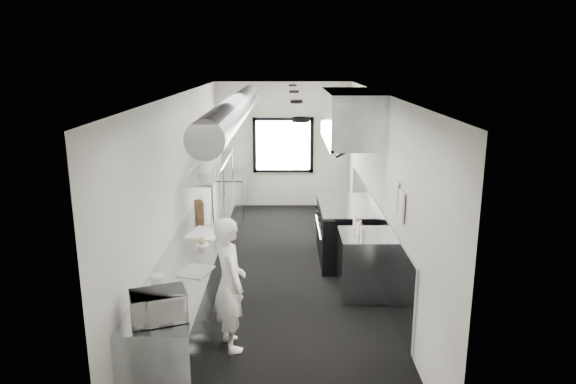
{
  "coord_description": "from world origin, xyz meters",
  "views": [
    {
      "loc": [
        0.07,
        -7.73,
        3.31
      ],
      "look_at": [
        0.1,
        -0.2,
        1.39
      ],
      "focal_mm": 32.95,
      "sensor_mm": 36.0,
      "label": 1
    }
  ],
  "objects_px": {
    "bottle_station": "(362,264)",
    "plate_stack_d": "(215,146)",
    "prep_counter": "(203,259)",
    "plate_stack_a": "(204,164)",
    "deli_tub_b": "(157,279)",
    "plate_stack_c": "(213,152)",
    "squeeze_bottle_e": "(355,222)",
    "pass_shelf": "(211,166)",
    "small_plate": "(202,245)",
    "deli_tub_a": "(157,280)",
    "plate_stack_b": "(208,157)",
    "far_work_table": "(229,195)",
    "exhaust_hood": "(351,117)",
    "microwave": "(159,306)",
    "range": "(344,232)",
    "knife_block": "(199,209)",
    "cutting_board": "(205,233)",
    "squeeze_bottle_b": "(362,232)",
    "line_cook": "(230,284)",
    "squeeze_bottle_a": "(363,236)",
    "squeeze_bottle_d": "(359,226)",
    "squeeze_bottle_c": "(358,229)"
  },
  "relations": [
    {
      "from": "prep_counter",
      "to": "squeeze_bottle_b",
      "type": "height_order",
      "value": "squeeze_bottle_b"
    },
    {
      "from": "squeeze_bottle_d",
      "to": "cutting_board",
      "type": "bearing_deg",
      "value": -177.84
    },
    {
      "from": "range",
      "to": "squeeze_bottle_b",
      "type": "relative_size",
      "value": 9.64
    },
    {
      "from": "bottle_station",
      "to": "plate_stack_d",
      "type": "distance_m",
      "value": 3.65
    },
    {
      "from": "prep_counter",
      "to": "line_cook",
      "type": "height_order",
      "value": "line_cook"
    },
    {
      "from": "exhaust_hood",
      "to": "microwave",
      "type": "relative_size",
      "value": 4.66
    },
    {
      "from": "range",
      "to": "line_cook",
      "type": "bearing_deg",
      "value": -119.86
    },
    {
      "from": "small_plate",
      "to": "plate_stack_d",
      "type": "relative_size",
      "value": 0.47
    },
    {
      "from": "range",
      "to": "knife_block",
      "type": "relative_size",
      "value": 6.54
    },
    {
      "from": "knife_block",
      "to": "squeeze_bottle_e",
      "type": "height_order",
      "value": "knife_block"
    },
    {
      "from": "range",
      "to": "plate_stack_d",
      "type": "height_order",
      "value": "plate_stack_d"
    },
    {
      "from": "range",
      "to": "knife_block",
      "type": "distance_m",
      "value": 2.45
    },
    {
      "from": "prep_counter",
      "to": "plate_stack_a",
      "type": "bearing_deg",
      "value": 93.84
    },
    {
      "from": "knife_block",
      "to": "squeeze_bottle_a",
      "type": "distance_m",
      "value": 2.67
    },
    {
      "from": "small_plate",
      "to": "exhaust_hood",
      "type": "bearing_deg",
      "value": 40.71
    },
    {
      "from": "far_work_table",
      "to": "plate_stack_c",
      "type": "relative_size",
      "value": 3.36
    },
    {
      "from": "plate_stack_b",
      "to": "prep_counter",
      "type": "bearing_deg",
      "value": -87.08
    },
    {
      "from": "microwave",
      "to": "squeeze_bottle_c",
      "type": "distance_m",
      "value": 3.32
    },
    {
      "from": "far_work_table",
      "to": "squeeze_bottle_e",
      "type": "xyz_separation_m",
      "value": [
        2.22,
        -3.59,
        0.53
      ]
    },
    {
      "from": "pass_shelf",
      "to": "knife_block",
      "type": "height_order",
      "value": "pass_shelf"
    },
    {
      "from": "range",
      "to": "small_plate",
      "type": "relative_size",
      "value": 8.84
    },
    {
      "from": "microwave",
      "to": "small_plate",
      "type": "xyz_separation_m",
      "value": [
        0.09,
        2.04,
        -0.13
      ]
    },
    {
      "from": "microwave",
      "to": "plate_stack_c",
      "type": "bearing_deg",
      "value": 70.43
    },
    {
      "from": "cutting_board",
      "to": "plate_stack_c",
      "type": "xyz_separation_m",
      "value": [
        -0.1,
        1.79,
        0.84
      ]
    },
    {
      "from": "small_plate",
      "to": "cutting_board",
      "type": "relative_size",
      "value": 0.33
    },
    {
      "from": "exhaust_hood",
      "to": "far_work_table",
      "type": "height_order",
      "value": "exhaust_hood"
    },
    {
      "from": "plate_stack_c",
      "to": "squeeze_bottle_b",
      "type": "relative_size",
      "value": 2.15
    },
    {
      "from": "far_work_table",
      "to": "plate_stack_b",
      "type": "xyz_separation_m",
      "value": [
        -0.07,
        -2.36,
        1.27
      ]
    },
    {
      "from": "prep_counter",
      "to": "squeeze_bottle_a",
      "type": "distance_m",
      "value": 2.37
    },
    {
      "from": "range",
      "to": "knife_block",
      "type": "bearing_deg",
      "value": -167.26
    },
    {
      "from": "squeeze_bottle_a",
      "to": "squeeze_bottle_d",
      "type": "bearing_deg",
      "value": 87.74
    },
    {
      "from": "prep_counter",
      "to": "deli_tub_b",
      "type": "bearing_deg",
      "value": -95.95
    },
    {
      "from": "exhaust_hood",
      "to": "plate_stack_c",
      "type": "distance_m",
      "value": 2.41
    },
    {
      "from": "line_cook",
      "to": "deli_tub_b",
      "type": "distance_m",
      "value": 0.82
    },
    {
      "from": "exhaust_hood",
      "to": "line_cook",
      "type": "relative_size",
      "value": 1.39
    },
    {
      "from": "bottle_station",
      "to": "deli_tub_b",
      "type": "bearing_deg",
      "value": -146.31
    },
    {
      "from": "range",
      "to": "squeeze_bottle_b",
      "type": "height_order",
      "value": "squeeze_bottle_b"
    },
    {
      "from": "prep_counter",
      "to": "pass_shelf",
      "type": "relative_size",
      "value": 2.0
    },
    {
      "from": "deli_tub_a",
      "to": "deli_tub_b",
      "type": "distance_m",
      "value": 0.02
    },
    {
      "from": "squeeze_bottle_a",
      "to": "squeeze_bottle_b",
      "type": "bearing_deg",
      "value": 82.33
    },
    {
      "from": "deli_tub_b",
      "to": "plate_stack_c",
      "type": "bearing_deg",
      "value": 87.33
    },
    {
      "from": "plate_stack_d",
      "to": "squeeze_bottle_b",
      "type": "bearing_deg",
      "value": -47.86
    },
    {
      "from": "prep_counter",
      "to": "cutting_board",
      "type": "relative_size",
      "value": 10.9
    },
    {
      "from": "pass_shelf",
      "to": "squeeze_bottle_c",
      "type": "bearing_deg",
      "value": -36.86
    },
    {
      "from": "microwave",
      "to": "knife_block",
      "type": "height_order",
      "value": "microwave"
    },
    {
      "from": "small_plate",
      "to": "plate_stack_c",
      "type": "xyz_separation_m",
      "value": [
        -0.14,
        2.27,
        0.84
      ]
    },
    {
      "from": "plate_stack_c",
      "to": "plate_stack_a",
      "type": "bearing_deg",
      "value": -91.87
    },
    {
      "from": "plate_stack_c",
      "to": "squeeze_bottle_e",
      "type": "bearing_deg",
      "value": -34.12
    },
    {
      "from": "pass_shelf",
      "to": "small_plate",
      "type": "bearing_deg",
      "value": -85.99
    },
    {
      "from": "deli_tub_a",
      "to": "plate_stack_b",
      "type": "height_order",
      "value": "plate_stack_b"
    }
  ]
}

